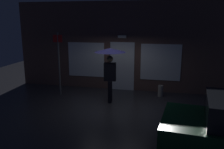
{
  "coord_description": "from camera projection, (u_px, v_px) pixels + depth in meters",
  "views": [
    {
      "loc": [
        1.86,
        -8.32,
        3.18
      ],
      "look_at": [
        -0.08,
        0.4,
        1.12
      ],
      "focal_mm": 38.18,
      "sensor_mm": 36.0,
      "label": 1
    }
  ],
  "objects": [
    {
      "name": "building_facade",
      "position": [
        123.0,
        47.0,
        10.81
      ],
      "size": [
        10.05,
        0.48,
        3.99
      ],
      "color": "brown",
      "rests_on": "ground"
    },
    {
      "name": "ground_plane",
      "position": [
        112.0,
        106.0,
        9.02
      ],
      "size": [
        18.0,
        18.0,
        0.0
      ],
      "primitive_type": "plane",
      "color": "#2D2D33"
    },
    {
      "name": "street_sign_post",
      "position": [
        59.0,
        61.0,
        9.97
      ],
      "size": [
        0.4,
        0.07,
        2.67
      ],
      "color": "#595B60",
      "rests_on": "ground"
    },
    {
      "name": "sidewalk_bollard",
      "position": [
        160.0,
        91.0,
        10.05
      ],
      "size": [
        0.21,
        0.21,
        0.48
      ],
      "primitive_type": "cylinder",
      "color": "#9E998E",
      "rests_on": "ground"
    },
    {
      "name": "person_with_umbrella",
      "position": [
        110.0,
        60.0,
        9.05
      ],
      "size": [
        1.19,
        1.19,
        2.13
      ],
      "rotation": [
        0.0,
        0.0,
        -3.01
      ],
      "color": "black",
      "rests_on": "ground"
    }
  ]
}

